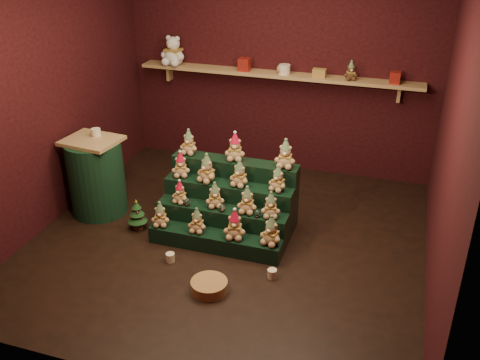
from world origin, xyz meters
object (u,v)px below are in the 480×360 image
(snow_globe_b, at_px, (222,208))
(mug_left, at_px, (170,257))
(riser_tier_front, at_px, (215,241))
(white_bear, at_px, (173,47))
(snow_globe_a, at_px, (187,202))
(mug_right, at_px, (272,274))
(wicker_basket, at_px, (209,286))
(snow_globe_c, at_px, (258,214))
(brown_bear, at_px, (351,71))
(mini_christmas_tree, at_px, (137,215))
(side_table, at_px, (96,176))

(snow_globe_b, distance_m, mug_left, 0.72)
(riser_tier_front, relative_size, white_bear, 2.93)
(snow_globe_a, distance_m, white_bear, 2.40)
(snow_globe_a, relative_size, mug_right, 0.90)
(wicker_basket, bearing_deg, snow_globe_c, 75.43)
(snow_globe_b, distance_m, snow_globe_c, 0.38)
(riser_tier_front, xyz_separation_m, brown_bear, (1.00, 2.04, 1.34))
(brown_bear, bearing_deg, white_bear, 160.88)
(white_bear, bearing_deg, mug_left, -60.29)
(snow_globe_c, bearing_deg, snow_globe_a, 180.00)
(mini_christmas_tree, bearing_deg, brown_bear, 44.93)
(snow_globe_a, distance_m, brown_bear, 2.54)
(mini_christmas_tree, distance_m, white_bear, 2.40)
(white_bear, bearing_deg, mug_right, -41.73)
(riser_tier_front, height_order, snow_globe_b, snow_globe_b)
(wicker_basket, height_order, white_bear, white_bear)
(snow_globe_a, xyz_separation_m, side_table, (-1.18, 0.17, 0.04))
(brown_bear, bearing_deg, mug_left, -138.46)
(mug_right, bearing_deg, riser_tier_front, 156.75)
(white_bear, height_order, brown_bear, white_bear)
(side_table, xyz_separation_m, mug_right, (2.23, -0.63, -0.40))
(mug_right, height_order, brown_bear, brown_bear)
(mini_christmas_tree, bearing_deg, mug_right, -14.00)
(mug_left, bearing_deg, white_bear, 111.86)
(side_table, relative_size, mug_left, 10.05)
(snow_globe_b, bearing_deg, brown_bear, 62.68)
(snow_globe_c, xyz_separation_m, brown_bear, (0.59, 1.88, 1.03))
(riser_tier_front, relative_size, wicker_basket, 4.12)
(side_table, relative_size, wicker_basket, 2.65)
(mini_christmas_tree, bearing_deg, mug_left, -37.48)
(riser_tier_front, height_order, mug_right, riser_tier_front)
(snow_globe_c, relative_size, mug_left, 0.89)
(side_table, height_order, brown_bear, brown_bear)
(snow_globe_c, relative_size, mug_right, 0.87)
(snow_globe_a, relative_size, wicker_basket, 0.24)
(snow_globe_b, xyz_separation_m, mug_left, (-0.37, -0.51, -0.36))
(mug_left, relative_size, brown_bear, 0.40)
(mug_right, relative_size, wicker_basket, 0.27)
(brown_bear, bearing_deg, snow_globe_a, -144.95)
(snow_globe_b, distance_m, mug_right, 0.88)
(snow_globe_b, xyz_separation_m, mug_right, (0.66, -0.46, -0.36))
(side_table, height_order, mug_right, side_table)
(mug_right, distance_m, white_bear, 3.42)
(snow_globe_a, relative_size, snow_globe_c, 1.04)
(wicker_basket, bearing_deg, mini_christmas_tree, 145.56)
(riser_tier_front, relative_size, snow_globe_c, 17.67)
(snow_globe_a, distance_m, snow_globe_b, 0.39)
(snow_globe_a, relative_size, white_bear, 0.17)
(mug_left, xyz_separation_m, wicker_basket, (0.54, -0.32, 0.01))
(side_table, bearing_deg, mug_left, -23.67)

